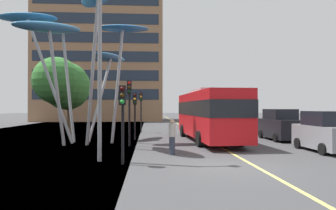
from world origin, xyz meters
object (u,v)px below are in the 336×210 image
(car_parked_mid, at_px, (326,133))
(street_lamp, at_px, (108,38))
(traffic_light_kerb_near, at_px, (123,107))
(leaf_sculpture, at_px, (80,34))
(red_bus, at_px, (208,113))
(traffic_light_kerb_far, at_px, (129,99))
(traffic_light_opposite, at_px, (141,103))
(car_parked_far, at_px, (280,125))
(pedestrian, at_px, (172,137))
(traffic_light_island_mid, at_px, (135,106))

(car_parked_mid, xyz_separation_m, street_lamp, (-11.16, -2.16, 4.38))
(traffic_light_kerb_near, bearing_deg, leaf_sculpture, 115.12)
(red_bus, bearing_deg, leaf_sculpture, -172.41)
(traffic_light_kerb_far, bearing_deg, car_parked_mid, -14.39)
(traffic_light_opposite, relative_size, car_parked_far, 0.87)
(leaf_sculpture, xyz_separation_m, pedestrian, (5.60, -4.75, -6.21))
(leaf_sculpture, xyz_separation_m, traffic_light_kerb_far, (3.28, -1.45, -4.24))
(traffic_light_kerb_near, distance_m, traffic_light_kerb_far, 5.78)
(traffic_light_opposite, height_order, street_lamp, street_lamp)
(pedestrian, bearing_deg, traffic_light_opposite, 98.01)
(traffic_light_island_mid, distance_m, street_lamp, 9.04)
(car_parked_mid, bearing_deg, traffic_light_opposite, 128.33)
(red_bus, xyz_separation_m, street_lamp, (-5.93, -7.46, 3.41))
(traffic_light_opposite, distance_m, street_lamp, 15.23)
(traffic_light_opposite, bearing_deg, traffic_light_kerb_near, -91.22)
(traffic_light_kerb_far, distance_m, pedestrian, 4.49)
(leaf_sculpture, relative_size, traffic_light_kerb_near, 3.13)
(red_bus, bearing_deg, pedestrian, -116.99)
(car_parked_mid, bearing_deg, traffic_light_kerb_near, -163.78)
(pedestrian, bearing_deg, traffic_light_island_mid, 107.25)
(traffic_light_opposite, bearing_deg, red_bus, -56.91)
(car_parked_far, relative_size, street_lamp, 0.50)
(car_parked_far, bearing_deg, traffic_light_opposite, 144.81)
(leaf_sculpture, distance_m, pedestrian, 9.61)
(red_bus, xyz_separation_m, traffic_light_island_mid, (-5.16, 1.05, 0.47))
(traffic_light_kerb_near, bearing_deg, traffic_light_opposite, 88.78)
(red_bus, distance_m, car_parked_mid, 7.52)
(street_lamp, xyz_separation_m, pedestrian, (2.92, 1.57, -4.49))
(traffic_light_opposite, height_order, pedestrian, traffic_light_opposite)
(traffic_light_island_mid, bearing_deg, leaf_sculpture, -147.46)
(traffic_light_island_mid, height_order, pedestrian, traffic_light_island_mid)
(leaf_sculpture, bearing_deg, red_bus, 7.59)
(traffic_light_opposite, bearing_deg, street_lamp, -93.97)
(leaf_sculpture, distance_m, car_parked_far, 15.21)
(traffic_light_kerb_far, xyz_separation_m, street_lamp, (-0.60, -4.87, 2.52))
(leaf_sculpture, relative_size, street_lamp, 1.18)
(red_bus, xyz_separation_m, car_parked_mid, (5.24, -5.31, -0.97))
(red_bus, height_order, traffic_light_kerb_far, traffic_light_kerb_far)
(traffic_light_island_mid, relative_size, traffic_light_opposite, 0.89)
(street_lamp, bearing_deg, car_parked_mid, 10.94)
(car_parked_mid, bearing_deg, red_bus, 134.63)
(leaf_sculpture, bearing_deg, traffic_light_island_mid, 32.54)
(leaf_sculpture, xyz_separation_m, street_lamp, (2.67, -6.32, -1.71))
(traffic_light_kerb_far, distance_m, traffic_light_island_mid, 3.67)
(leaf_sculpture, height_order, traffic_light_kerb_far, leaf_sculpture)
(traffic_light_opposite, bearing_deg, car_parked_mid, -51.67)
(traffic_light_opposite, distance_m, car_parked_far, 12.55)
(street_lamp, bearing_deg, car_parked_far, 34.82)
(car_parked_far, bearing_deg, traffic_light_island_mid, 176.06)
(street_lamp, bearing_deg, traffic_light_island_mid, 84.85)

